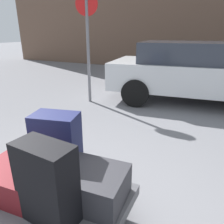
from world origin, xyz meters
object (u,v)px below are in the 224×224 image
(suitcase_navy_rear_left, at_px, (57,146))
(suitcase_maroon_stacked_top, at_px, (20,179))
(luggage_cart, at_px, (52,202))
(suitcase_charcoal_front_right, at_px, (91,184))
(parked_car, at_px, (200,71))
(suitcase_black_front_left, at_px, (47,184))
(no_parking_sign, at_px, (88,38))

(suitcase_navy_rear_left, height_order, suitcase_maroon_stacked_top, suitcase_navy_rear_left)
(luggage_cart, distance_m, suitcase_maroon_stacked_top, 0.34)
(suitcase_charcoal_front_right, distance_m, parked_car, 4.37)
(suitcase_black_front_left, distance_m, parked_car, 4.69)
(suitcase_navy_rear_left, height_order, no_parking_sign, no_parking_sign)
(suitcase_black_front_left, distance_m, no_parking_sign, 4.05)
(suitcase_black_front_left, bearing_deg, suitcase_maroon_stacked_top, 168.96)
(suitcase_black_front_left, relative_size, parked_car, 0.14)
(luggage_cart, relative_size, parked_car, 0.28)
(luggage_cart, bearing_deg, suitcase_black_front_left, -49.94)
(suitcase_charcoal_front_right, bearing_deg, no_parking_sign, 117.28)
(suitcase_navy_rear_left, distance_m, parked_car, 4.28)
(suitcase_black_front_left, distance_m, suitcase_navy_rear_left, 0.54)
(suitcase_navy_rear_left, bearing_deg, parked_car, 64.55)
(parked_car, bearing_deg, suitcase_navy_rear_left, -102.15)
(suitcase_maroon_stacked_top, bearing_deg, parked_car, 72.70)
(parked_car, height_order, no_parking_sign, no_parking_sign)
(suitcase_navy_rear_left, xyz_separation_m, no_parking_sign, (-1.50, 3.07, 0.87))
(suitcase_black_front_left, height_order, parked_car, parked_car)
(suitcase_black_front_left, bearing_deg, luggage_cart, 135.15)
(suitcase_charcoal_front_right, xyz_separation_m, no_parking_sign, (-1.94, 3.22, 1.04))
(luggage_cart, bearing_deg, parked_car, 80.09)
(suitcase_charcoal_front_right, height_order, parked_car, parked_car)
(parked_car, bearing_deg, suitcase_maroon_stacked_top, -103.14)
(suitcase_navy_rear_left, relative_size, suitcase_maroon_stacked_top, 1.05)
(suitcase_maroon_stacked_top, xyz_separation_m, no_parking_sign, (-1.35, 3.40, 1.05))
(luggage_cart, relative_size, suitcase_maroon_stacked_top, 2.15)
(luggage_cart, distance_m, suitcase_navy_rear_left, 0.48)
(suitcase_navy_rear_left, bearing_deg, suitcase_charcoal_front_right, -32.25)
(luggage_cart, bearing_deg, suitcase_navy_rear_left, 114.09)
(no_parking_sign, bearing_deg, luggage_cart, -64.05)
(suitcase_navy_rear_left, relative_size, parked_car, 0.14)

